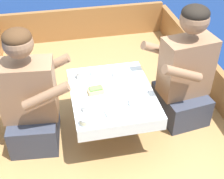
{
  "coord_description": "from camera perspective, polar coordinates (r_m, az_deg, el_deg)",
  "views": [
    {
      "loc": [
        -0.38,
        -1.82,
        2.22
      ],
      "look_at": [
        0.0,
        0.03,
        0.79
      ],
      "focal_mm": 50.0,
      "sensor_mm": 36.0,
      "label": 1
    }
  ],
  "objects": [
    {
      "name": "utensil_spoon_port",
      "position": [
        2.6,
        -0.55,
        3.3
      ],
      "size": [
        0.07,
        0.17,
        0.01
      ],
      "rotation": [
        0.0,
        0.0,
        1.87
      ],
      "color": "silver",
      "rests_on": "cockpit_table"
    },
    {
      "name": "boat_deck",
      "position": [
        2.76,
        0.11,
        -10.36
      ],
      "size": [
        2.09,
        3.47,
        0.36
      ],
      "primitive_type": "cube",
      "color": "#A87F4C",
      "rests_on": "ground_plane"
    },
    {
      "name": "plate_sandwich",
      "position": [
        2.36,
        -2.94,
        -0.68
      ],
      "size": [
        0.19,
        0.19,
        0.01
      ],
      "color": "silver",
      "rests_on": "cockpit_table"
    },
    {
      "name": "coffee_cup_port",
      "position": [
        2.53,
        -5.75,
        2.74
      ],
      "size": [
        0.09,
        0.07,
        0.06
      ],
      "color": "silver",
      "rests_on": "cockpit_table"
    },
    {
      "name": "sandwich",
      "position": [
        2.35,
        -2.96,
        -0.16
      ],
      "size": [
        0.13,
        0.08,
        0.05
      ],
      "rotation": [
        0.0,
        0.0,
        0.1
      ],
      "color": "#E0BC7F",
      "rests_on": "plate_sandwich"
    },
    {
      "name": "bowl_port_near",
      "position": [
        2.26,
        4.86,
        -2.2
      ],
      "size": [
        0.14,
        0.14,
        0.04
      ],
      "color": "silver",
      "rests_on": "cockpit_table"
    },
    {
      "name": "utensil_spoon_center",
      "position": [
        2.64,
        -1.77,
        3.84
      ],
      "size": [
        0.17,
        0.02,
        0.01
      ],
      "rotation": [
        0.0,
        0.0,
        3.12
      ],
      "color": "silver",
      "rests_on": "cockpit_table"
    },
    {
      "name": "utensil_knife_starboard",
      "position": [
        2.38,
        6.17,
        -0.63
      ],
      "size": [
        0.13,
        0.13,
        0.0
      ],
      "rotation": [
        0.0,
        0.0,
        0.77
      ],
      "color": "silver",
      "rests_on": "cockpit_table"
    },
    {
      "name": "bowl_starboard_near",
      "position": [
        2.17,
        0.45,
        -4.05
      ],
      "size": [
        0.12,
        0.12,
        0.04
      ],
      "color": "silver",
      "rests_on": "cockpit_table"
    },
    {
      "name": "cockpit_table",
      "position": [
        2.41,
        0.0,
        -1.22
      ],
      "size": [
        0.63,
        0.75,
        0.41
      ],
      "color": "#B2B2B7",
      "rests_on": "boat_deck"
    },
    {
      "name": "coffee_cup_starboard",
      "position": [
        2.2,
        -4.64,
        -3.34
      ],
      "size": [
        0.09,
        0.06,
        0.05
      ],
      "color": "silver",
      "rests_on": "cockpit_table"
    },
    {
      "name": "plate_bread",
      "position": [
        2.41,
        2.6,
        0.2
      ],
      "size": [
        0.2,
        0.2,
        0.01
      ],
      "color": "silver",
      "rests_on": "cockpit_table"
    },
    {
      "name": "ground_plane",
      "position": [
        2.9,
        0.11,
        -12.75
      ],
      "size": [
        60.0,
        60.0,
        0.0
      ],
      "primitive_type": "plane",
      "color": "navy"
    },
    {
      "name": "bowl_center_far",
      "position": [
        2.56,
        -2.43,
        3.24
      ],
      "size": [
        0.13,
        0.13,
        0.04
      ],
      "color": "silver",
      "rests_on": "cockpit_table"
    },
    {
      "name": "tin_can",
      "position": [
        2.1,
        -5.05,
        -5.82
      ],
      "size": [
        0.07,
        0.07,
        0.05
      ],
      "color": "silver",
      "rests_on": "cockpit_table"
    },
    {
      "name": "bowl_port_far",
      "position": [
        2.54,
        1.49,
        2.85
      ],
      "size": [
        0.12,
        0.12,
        0.04
      ],
      "color": "silver",
      "rests_on": "cockpit_table"
    },
    {
      "name": "person_starboard",
      "position": [
        2.59,
        13.09,
        2.42
      ],
      "size": [
        0.56,
        0.5,
        1.02
      ],
      "rotation": [
        0.0,
        0.0,
        3.28
      ],
      "color": "#333847",
      "rests_on": "boat_deck"
    },
    {
      "name": "bow_coaming",
      "position": [
        3.92,
        -5.1,
        11.96
      ],
      "size": [
        1.97,
        0.06,
        0.39
      ],
      "primitive_type": "cube",
      "color": "#936033",
      "rests_on": "boat_deck"
    },
    {
      "name": "person_port",
      "position": [
        2.39,
        -14.67,
        -2.05
      ],
      "size": [
        0.55,
        0.48,
        0.98
      ],
      "rotation": [
        0.0,
        0.0,
        -0.1
      ],
      "color": "#333847",
      "rests_on": "boat_deck"
    }
  ]
}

